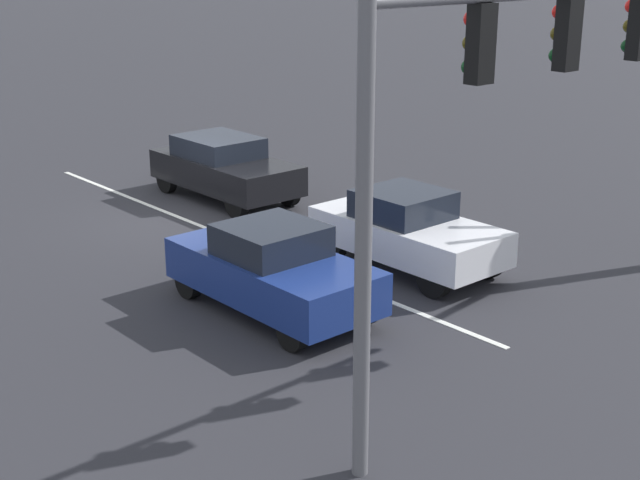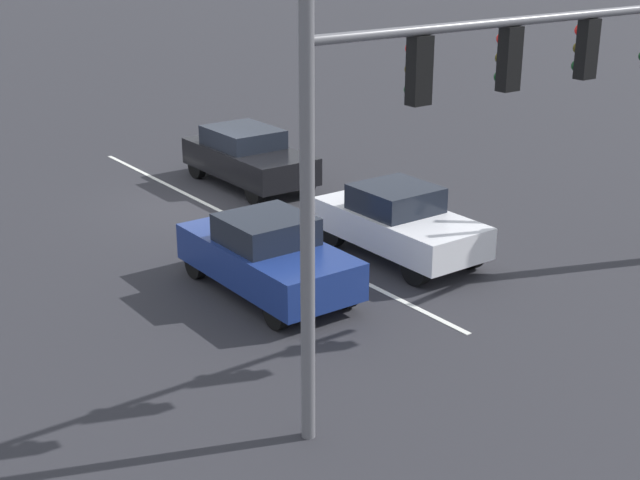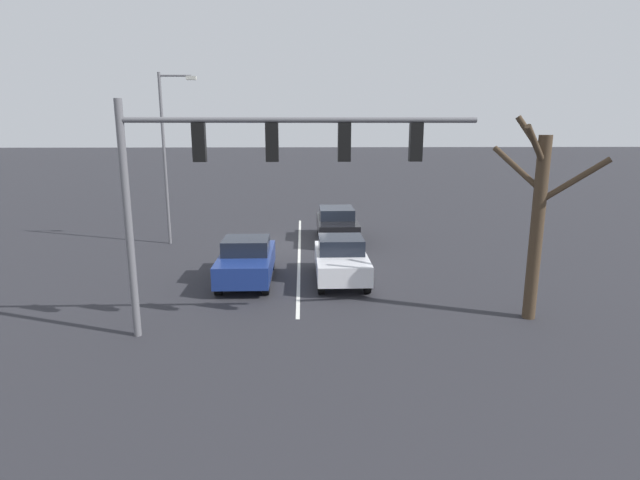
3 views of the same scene
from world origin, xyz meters
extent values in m
plane|color=#28282D|center=(0.00, 0.00, 0.00)|extent=(240.00, 240.00, 0.00)
cube|color=silver|center=(0.00, 1.88, 0.01)|extent=(0.12, 15.76, 0.01)
cube|color=navy|center=(1.87, 5.98, 0.68)|extent=(1.84, 4.14, 0.75)
cube|color=black|center=(1.87, 5.96, 1.33)|extent=(1.62, 1.58, 0.54)
cube|color=red|center=(1.23, 3.95, 0.87)|extent=(0.24, 0.06, 0.12)
cube|color=red|center=(2.51, 3.95, 0.87)|extent=(0.24, 0.06, 0.12)
cylinder|color=black|center=(1.08, 7.49, 0.31)|extent=(0.22, 0.61, 0.61)
cylinder|color=black|center=(2.66, 7.49, 0.31)|extent=(0.22, 0.61, 0.61)
cylinder|color=black|center=(1.08, 4.47, 0.31)|extent=(0.22, 0.61, 0.61)
cylinder|color=black|center=(2.66, 4.47, 0.31)|extent=(0.22, 0.61, 0.61)
cube|color=silver|center=(-1.55, 6.04, 0.70)|extent=(1.81, 4.04, 0.68)
cube|color=black|center=(-1.55, 5.89, 1.32)|extent=(1.59, 1.60, 0.55)
cube|color=red|center=(-2.18, 4.06, 0.87)|extent=(0.24, 0.06, 0.12)
cube|color=red|center=(-0.91, 4.06, 0.87)|extent=(0.24, 0.06, 0.12)
cylinder|color=black|center=(-2.32, 7.45, 0.36)|extent=(0.22, 0.72, 0.72)
cylinder|color=black|center=(-0.77, 7.45, 0.36)|extent=(0.22, 0.72, 0.72)
cylinder|color=black|center=(-2.32, 4.63, 0.36)|extent=(0.22, 0.72, 0.72)
cylinder|color=black|center=(-0.77, 4.63, 0.36)|extent=(0.22, 0.72, 0.72)
cube|color=black|center=(-1.85, -0.64, 0.72)|extent=(1.88, 4.31, 0.73)
cube|color=black|center=(-1.85, -0.93, 1.34)|extent=(1.66, 2.05, 0.51)
cube|color=red|center=(-2.50, -2.76, 0.90)|extent=(0.24, 0.06, 0.12)
cube|color=red|center=(-1.19, -2.76, 0.90)|extent=(0.24, 0.06, 0.12)
cylinder|color=black|center=(-2.66, 0.91, 0.35)|extent=(0.22, 0.70, 0.70)
cylinder|color=black|center=(-1.03, 0.91, 0.35)|extent=(0.22, 0.70, 0.70)
cylinder|color=black|center=(-2.66, -2.20, 0.35)|extent=(0.22, 0.70, 0.70)
cylinder|color=black|center=(-1.03, -2.20, 0.35)|extent=(0.22, 0.70, 0.70)
cylinder|color=slate|center=(4.29, 10.76, 3.08)|extent=(0.20, 0.20, 6.15)
cube|color=black|center=(-1.23, 10.76, 5.10)|extent=(0.32, 0.22, 0.95)
sphere|color=red|center=(-1.23, 10.60, 5.38)|extent=(0.20, 0.20, 0.20)
sphere|color=#4C420C|center=(-1.23, 10.60, 5.10)|extent=(0.20, 0.20, 0.20)
sphere|color=#0A3814|center=(-1.23, 10.60, 4.81)|extent=(0.20, 0.20, 0.20)
cube|color=black|center=(0.58, 10.76, 5.10)|extent=(0.32, 0.22, 0.95)
sphere|color=red|center=(0.58, 10.60, 5.38)|extent=(0.20, 0.20, 0.20)
sphere|color=#4C420C|center=(0.58, 10.60, 5.10)|extent=(0.20, 0.20, 0.20)
sphere|color=#0A3814|center=(0.58, 10.60, 4.81)|extent=(0.20, 0.20, 0.20)
cube|color=black|center=(2.38, 10.76, 5.10)|extent=(0.32, 0.22, 0.95)
sphere|color=red|center=(2.38, 10.60, 5.38)|extent=(0.20, 0.20, 0.20)
sphere|color=#4C420C|center=(2.38, 10.60, 5.10)|extent=(0.20, 0.20, 0.20)
sphere|color=#0A3814|center=(2.38, 10.60, 4.81)|extent=(0.20, 0.20, 0.20)
camera|label=1|loc=(10.97, 17.64, 6.21)|focal=50.00mm
camera|label=2|loc=(10.76, 19.86, 7.09)|focal=50.00mm
camera|label=3|loc=(-0.18, 23.44, 5.46)|focal=28.00mm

